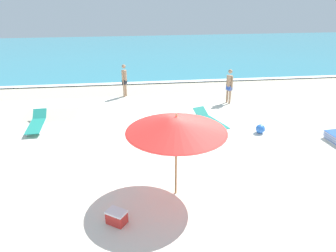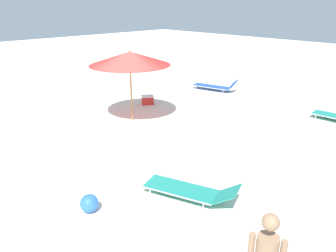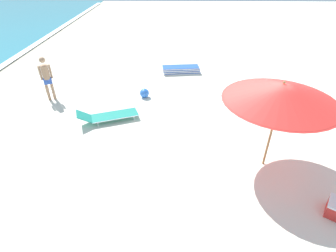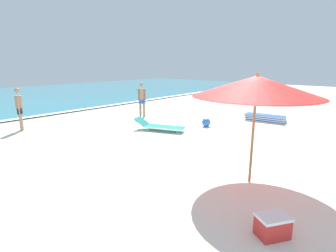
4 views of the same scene
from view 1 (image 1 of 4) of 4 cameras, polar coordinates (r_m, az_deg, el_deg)
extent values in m
cube|color=silver|center=(10.94, 6.11, -8.49)|extent=(60.00, 60.00, 0.16)
cube|color=#B8AE96|center=(19.30, 0.09, 6.47)|extent=(57.00, 2.20, 0.00)
cube|color=#B8AE96|center=(16.37, -19.75, 1.80)|extent=(2.42, 1.76, 0.00)
cube|color=#B8AE96|center=(18.25, 9.54, 5.12)|extent=(2.43, 1.14, 0.00)
cube|color=teal|center=(29.91, -2.55, 12.72)|extent=(60.00, 19.44, 0.06)
cube|color=white|center=(20.53, -0.36, 7.72)|extent=(56.00, 0.44, 0.01)
cylinder|color=#9E7547|center=(9.30, 1.40, -5.97)|extent=(0.06, 0.06, 2.24)
cone|color=red|center=(8.80, 1.48, 0.36)|extent=(2.79, 2.79, 0.45)
cylinder|color=#A4221E|center=(8.89, 1.46, -0.92)|extent=(2.71, 2.71, 0.01)
sphere|color=#9E7547|center=(8.71, 1.49, 1.91)|extent=(0.07, 0.07, 0.07)
cube|color=#1E8475|center=(14.25, 7.89, 0.56)|extent=(1.11, 1.73, 0.03)
cylinder|color=silver|center=(14.09, 6.88, 0.34)|extent=(0.58, 1.53, 0.03)
cylinder|color=silver|center=(14.41, 8.87, 0.77)|extent=(0.58, 1.53, 0.03)
cube|color=#1E8475|center=(14.99, 5.70, 2.49)|extent=(0.70, 0.64, 0.33)
cylinder|color=silver|center=(13.68, 8.46, -0.93)|extent=(0.03, 0.03, 0.16)
cylinder|color=silver|center=(13.96, 10.18, -0.53)|extent=(0.03, 0.03, 0.16)
cylinder|color=silver|center=(14.63, 5.66, 0.91)|extent=(0.03, 0.03, 0.16)
cylinder|color=silver|center=(14.90, 7.32, 1.25)|extent=(0.03, 0.03, 0.16)
cube|color=#1E8475|center=(14.87, -22.06, -0.02)|extent=(0.68, 1.68, 0.03)
cylinder|color=silver|center=(14.94, -23.18, -0.10)|extent=(0.11, 1.65, 0.03)
cylinder|color=silver|center=(14.81, -20.93, 0.06)|extent=(0.11, 1.65, 0.03)
cube|color=#1E8475|center=(15.77, -21.45, 2.02)|extent=(0.60, 0.50, 0.34)
cylinder|color=silver|center=(14.40, -23.45, -1.45)|extent=(0.03, 0.03, 0.16)
cylinder|color=silver|center=(14.28, -21.48, -1.33)|extent=(0.03, 0.03, 0.16)
cylinder|color=silver|center=(15.55, -22.49, 0.54)|extent=(0.03, 0.03, 0.16)
cylinder|color=silver|center=(15.44, -20.65, 0.67)|extent=(0.03, 0.03, 0.16)
cylinder|color=#A37A5B|center=(18.11, -7.39, 6.59)|extent=(0.11, 0.11, 0.90)
cylinder|color=#A37A5B|center=(17.94, -7.66, 6.41)|extent=(0.11, 0.11, 0.90)
cube|color=black|center=(17.92, -7.58, 7.63)|extent=(0.29, 0.35, 0.24)
cylinder|color=#A37A5B|center=(17.83, -7.65, 8.73)|extent=(0.27, 0.27, 0.55)
cylinder|color=#A37A5B|center=(17.99, -7.39, 8.86)|extent=(0.08, 0.08, 0.55)
cylinder|color=#A37A5B|center=(17.67, -7.90, 8.56)|extent=(0.08, 0.08, 0.55)
sphere|color=#A37A5B|center=(17.71, -7.73, 10.24)|extent=(0.21, 0.21, 0.21)
cylinder|color=#A37A5B|center=(17.21, 10.29, 5.49)|extent=(0.11, 0.11, 0.90)
cylinder|color=#A37A5B|center=(17.07, 10.73, 5.30)|extent=(0.11, 0.11, 0.90)
cube|color=#2D51B2|center=(17.03, 10.60, 6.58)|extent=(0.29, 0.35, 0.24)
cylinder|color=#A37A5B|center=(16.93, 10.69, 7.72)|extent=(0.27, 0.27, 0.55)
cylinder|color=#A37A5B|center=(17.07, 10.27, 7.86)|extent=(0.08, 0.08, 0.55)
cylinder|color=#A37A5B|center=(16.81, 11.12, 7.55)|extent=(0.08, 0.08, 0.55)
sphere|color=#A37A5B|center=(16.81, 10.82, 9.31)|extent=(0.21, 0.21, 0.21)
sphere|color=blue|center=(14.02, 15.78, -0.48)|extent=(0.38, 0.38, 0.38)
cube|color=red|center=(8.86, -8.92, -15.53)|extent=(0.59, 0.55, 0.32)
cube|color=white|center=(8.75, -9.00, -14.59)|extent=(0.61, 0.57, 0.05)
camera|label=2|loc=(18.84, 19.35, 17.38)|focal=35.00mm
camera|label=3|loc=(11.54, -31.31, 16.78)|focal=28.00mm
camera|label=4|loc=(7.85, -40.30, -4.91)|focal=28.00mm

